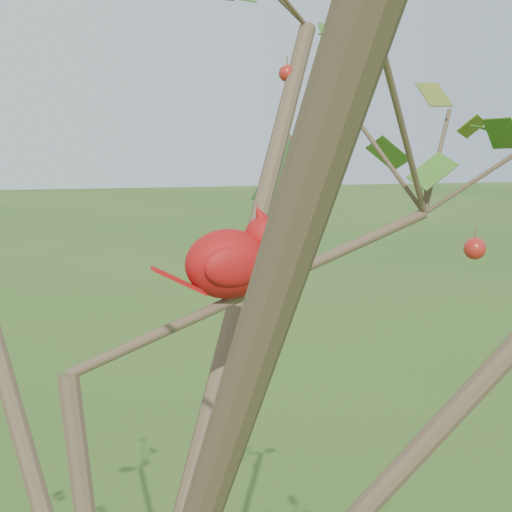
# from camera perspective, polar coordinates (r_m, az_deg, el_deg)

# --- Properties ---
(crabapple_tree) EXTENTS (2.35, 2.05, 2.95)m
(crabapple_tree) POSITION_cam_1_polar(r_m,az_deg,el_deg) (1.04, -10.88, -2.04)
(crabapple_tree) COLOR #413123
(crabapple_tree) RESTS_ON ground
(cardinal) EXTENTS (0.24, 0.13, 0.17)m
(cardinal) POSITION_cam_1_polar(r_m,az_deg,el_deg) (1.17, -1.90, -0.31)
(cardinal) COLOR #B00F12
(cardinal) RESTS_ON ground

